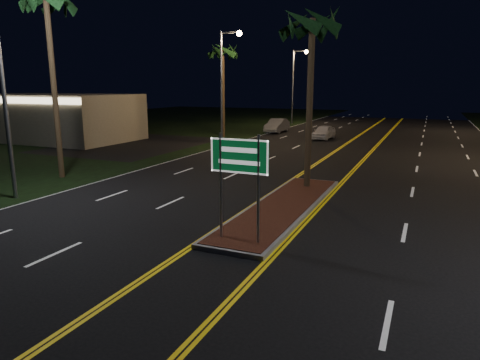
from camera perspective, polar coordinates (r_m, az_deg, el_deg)
The scene contains 13 objects.
ground at distance 10.73m, azimuth -6.34°, elevation -13.46°, with size 120.00×120.00×0.00m, color black.
grass_left at distance 48.49m, azimuth -22.56°, elevation 5.92°, with size 40.00×110.00×0.01m, color black.
median_island at distance 16.73m, azimuth 5.75°, elevation -3.58°, with size 2.25×10.25×0.17m.
highway_sign at distance 12.36m, azimuth -0.11°, elevation 1.85°, with size 1.80×0.08×3.20m.
commercial_building at distance 42.01m, azimuth -23.91°, elevation 7.70°, with size 15.00×8.12×4.00m.
streetlight_left_near at distance 19.85m, azimuth -28.66°, elevation 13.78°, with size 1.91×0.44×9.00m.
streetlight_left_mid at distance 35.87m, azimuth -1.93°, elevation 13.95°, with size 1.91×0.44×9.00m.
streetlight_left_far at distance 54.58m, azimuth 7.46°, elevation 13.31°, with size 1.91×0.44×9.00m.
palm_median at distance 19.62m, azimuth 9.63°, elevation 19.86°, with size 2.40×2.40×8.30m.
palm_left_near at distance 24.21m, azimuth -24.44°, elevation 20.89°, with size 2.40×2.40×9.80m.
palm_left_far at distance 40.53m, azimuth -2.30°, elevation 16.73°, with size 2.40×2.40×8.80m.
car_near at distance 39.64m, azimuth 11.10°, elevation 6.45°, with size 1.88×4.39×1.46m, color white.
car_far at distance 44.79m, azimuth 4.97°, elevation 7.40°, with size 2.09×4.88×1.63m, color #A5A9AE.
Camera 1 is at (4.93, -8.32, 4.66)m, focal length 32.00 mm.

